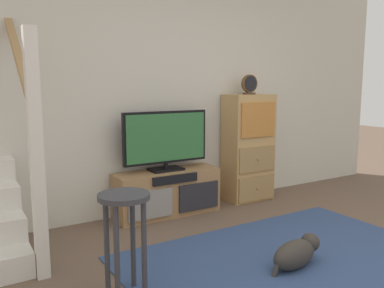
% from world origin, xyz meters
% --- Properties ---
extents(back_wall, '(6.40, 0.12, 2.70)m').
position_xyz_m(back_wall, '(0.00, 2.46, 1.35)').
color(back_wall, beige).
rests_on(back_wall, ground_plane).
extents(area_rug, '(2.60, 1.80, 0.01)m').
position_xyz_m(area_rug, '(0.00, 0.60, 0.01)').
color(area_rug, navy).
rests_on(area_rug, ground_plane).
extents(media_console, '(1.15, 0.38, 0.49)m').
position_xyz_m(media_console, '(-0.30, 2.19, 0.24)').
color(media_console, '#997047').
rests_on(media_console, ground_plane).
extents(television, '(0.97, 0.22, 0.64)m').
position_xyz_m(television, '(-0.30, 2.22, 0.83)').
color(television, black).
rests_on(television, media_console).
extents(side_cabinet, '(0.58, 0.38, 1.29)m').
position_xyz_m(side_cabinet, '(0.82, 2.20, 0.64)').
color(side_cabinet, tan).
rests_on(side_cabinet, ground_plane).
extents(desk_clock, '(0.21, 0.08, 0.23)m').
position_xyz_m(desk_clock, '(0.81, 2.19, 1.41)').
color(desk_clock, '#4C3823').
rests_on(desk_clock, side_cabinet).
extents(bar_stool_near, '(0.34, 0.34, 0.71)m').
position_xyz_m(bar_stool_near, '(-1.33, 0.82, 0.53)').
color(bar_stool_near, '#333338').
rests_on(bar_stool_near, ground_plane).
extents(dog, '(0.54, 0.26, 0.23)m').
position_xyz_m(dog, '(-0.04, 0.55, 0.12)').
color(dog, '#332D28').
rests_on(dog, ground_plane).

